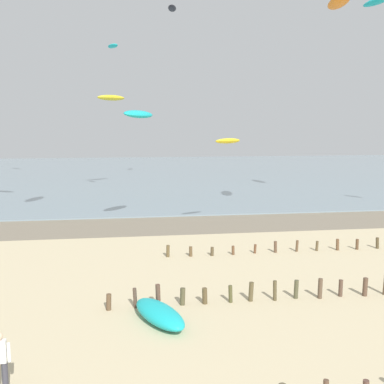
# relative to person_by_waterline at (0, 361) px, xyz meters

# --- Properties ---
(wet_sand_strip) EXTENTS (120.00, 6.22, 0.01)m
(wet_sand_strip) POSITION_rel_person_by_waterline_xyz_m (3.77, 20.43, -0.91)
(wet_sand_strip) COLOR #7A6D59
(wet_sand_strip) RESTS_ON ground
(sea) EXTENTS (160.00, 70.00, 0.10)m
(sea) POSITION_rel_person_by_waterline_xyz_m (3.77, 58.54, -0.87)
(sea) COLOR gray
(sea) RESTS_ON ground
(groyne_mid) EXTENTS (15.55, 0.36, 0.91)m
(groyne_mid) POSITION_rel_person_by_waterline_xyz_m (10.68, 5.40, -0.53)
(groyne_mid) COLOR brown
(groyne_mid) RESTS_ON ground
(groyne_far) EXTENTS (14.77, 0.31, 0.66)m
(groyne_far) POSITION_rel_person_by_waterline_xyz_m (13.13, 12.33, -0.62)
(groyne_far) COLOR brown
(groyne_far) RESTS_ON ground
(person_by_waterline) EXTENTS (0.57, 0.24, 1.71)m
(person_by_waterline) POSITION_rel_person_by_waterline_xyz_m (0.00, 0.00, 0.00)
(person_by_waterline) COLOR #383842
(person_by_waterline) RESTS_ON ground
(grounded_kite) EXTENTS (2.25, 3.29, 0.62)m
(grounded_kite) POSITION_rel_person_by_waterline_xyz_m (4.50, 3.94, -0.61)
(grounded_kite) COLOR #19B2B7
(grounded_kite) RESTS_ON ground
(kite_aloft_1) EXTENTS (3.42, 2.98, 0.72)m
(kite_aloft_1) POSITION_rel_person_by_waterline_xyz_m (2.17, 38.63, 9.09)
(kite_aloft_1) COLOR yellow
(kite_aloft_2) EXTENTS (1.79, 3.68, 0.78)m
(kite_aloft_2) POSITION_rel_person_by_waterline_xyz_m (24.23, 25.15, 16.29)
(kite_aloft_2) COLOR #19B2B7
(kite_aloft_5) EXTENTS (1.39, 2.82, 0.54)m
(kite_aloft_5) POSITION_rel_person_by_waterline_xyz_m (8.99, 41.44, 19.04)
(kite_aloft_5) COLOR black
(kite_aloft_7) EXTENTS (2.62, 3.01, 0.69)m
(kite_aloft_7) POSITION_rel_person_by_waterline_xyz_m (4.35, 18.67, 6.89)
(kite_aloft_7) COLOR #19B2B7
(kite_aloft_8) EXTENTS (1.31, 1.93, 0.42)m
(kite_aloft_8) POSITION_rel_person_by_waterline_xyz_m (2.59, 31.53, 13.23)
(kite_aloft_8) COLOR #19B2B7
(kite_aloft_10) EXTENTS (2.07, 1.49, 0.48)m
(kite_aloft_10) POSITION_rel_person_by_waterline_xyz_m (10.06, 17.63, 5.17)
(kite_aloft_10) COLOR yellow
(kite_aloft_12) EXTENTS (1.71, 3.67, 0.57)m
(kite_aloft_12) POSITION_rel_person_by_waterline_xyz_m (17.39, 17.84, 14.12)
(kite_aloft_12) COLOR orange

